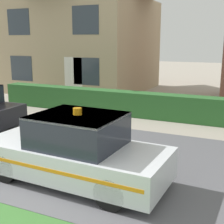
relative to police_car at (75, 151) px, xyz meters
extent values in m
cube|color=#5B5B60|center=(-0.28, 1.35, -0.66)|extent=(28.00, 5.49, 0.01)
cube|color=#2D662D|center=(-0.03, 5.96, -0.20)|extent=(14.02, 0.69, 0.94)
cylinder|color=black|center=(-1.23, 0.76, -0.36)|extent=(0.60, 0.22, 0.59)
cylinder|color=black|center=(-1.29, -0.67, -0.36)|extent=(0.60, 0.22, 0.59)
cylinder|color=black|center=(1.22, 0.67, -0.36)|extent=(0.60, 0.22, 0.59)
cylinder|color=black|center=(1.17, -0.75, -0.36)|extent=(0.60, 0.22, 0.59)
cube|color=silver|center=(-0.03, 0.00, -0.18)|extent=(4.02, 1.76, 0.62)
cube|color=#232833|center=(0.08, 0.00, 0.46)|extent=(1.78, 1.52, 0.65)
cube|color=silver|center=(0.08, 0.00, 0.76)|extent=(1.78, 1.52, 0.04)
cube|color=orange|center=(0.00, 0.82, -0.13)|extent=(3.76, 0.14, 0.07)
cube|color=orange|center=(-0.06, -0.81, -0.13)|extent=(3.76, 0.14, 0.07)
cylinder|color=orange|center=(0.08, 0.00, 0.85)|extent=(0.18, 0.18, 0.14)
cylinder|color=black|center=(-4.57, 2.83, -0.37)|extent=(0.57, 0.22, 0.57)
cube|color=tan|center=(-6.12, 11.22, 1.90)|extent=(7.16, 6.77, 5.14)
cube|color=white|center=(-4.88, 7.82, 0.38)|extent=(1.00, 0.02, 2.10)
cube|color=#333D47|center=(-8.09, 7.82, 0.77)|extent=(1.40, 0.02, 1.30)
cube|color=#333D47|center=(-4.15, 7.82, 0.77)|extent=(1.40, 0.02, 1.30)
cube|color=#333D47|center=(-8.09, 7.82, 3.14)|extent=(1.40, 0.02, 1.30)
cube|color=#333D47|center=(-4.15, 7.82, 3.14)|extent=(1.40, 0.02, 1.30)
camera|label=1|loc=(3.27, -5.22, 2.24)|focal=50.00mm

